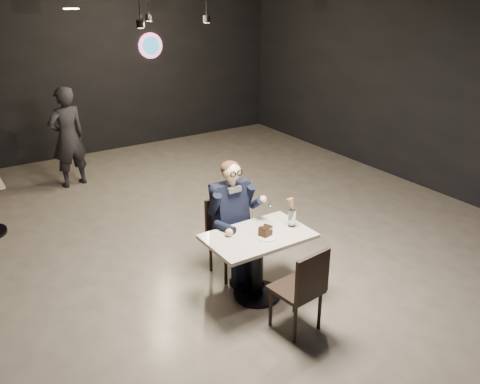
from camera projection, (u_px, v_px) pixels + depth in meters
floor at (238, 231)px, 7.03m from camera, size 9.00×9.00×0.00m
wall_sign at (150, 46)px, 10.12m from camera, size 0.50×0.06×0.50m
pendant_lights at (164, 4)px, 7.47m from camera, size 1.40×1.20×0.36m
main_table at (258, 266)px, 5.44m from camera, size 1.10×0.70×0.75m
chair_far at (230, 239)px, 5.83m from camera, size 0.42×0.46×0.92m
chair_near at (296, 287)px, 4.90m from camera, size 0.47×0.50×0.92m
seated_man at (230, 218)px, 5.73m from camera, size 0.60×0.80×1.44m
dessert_plate at (267, 237)px, 5.23m from camera, size 0.20×0.20×0.01m
cake_slice at (265, 231)px, 5.25m from camera, size 0.15×0.14×0.09m
mint_leaf at (270, 228)px, 5.23m from camera, size 0.06×0.04×0.01m
sundae_glass at (292, 218)px, 5.45m from camera, size 0.08×0.08×0.19m
wafer_cone at (292, 205)px, 5.39m from camera, size 0.08×0.08×0.14m
passerby at (68, 137)px, 8.29m from camera, size 0.68×0.52×1.67m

